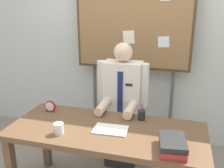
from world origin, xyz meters
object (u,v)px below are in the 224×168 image
(coffee_mug, at_px, (59,128))
(book_stack, at_px, (173,145))
(desk_clock, at_px, (50,107))
(desk, at_px, (106,138))
(person, at_px, (122,111))
(open_notebook, at_px, (111,130))
(pen_holder, at_px, (142,115))
(bulletin_board, at_px, (133,18))

(coffee_mug, bearing_deg, book_stack, -0.21)
(desk_clock, distance_m, coffee_mug, 0.48)
(desk, xyz_separation_m, person, (0.00, 0.59, 0.00))
(open_notebook, height_order, desk_clock, desk_clock)
(person, distance_m, coffee_mug, 0.87)
(desk, bearing_deg, desk_clock, 163.01)
(desk_clock, bearing_deg, coffee_mug, -53.13)
(person, xyz_separation_m, desk_clock, (-0.65, -0.39, 0.14))
(desk, distance_m, book_stack, 0.62)
(book_stack, distance_m, open_notebook, 0.56)
(coffee_mug, xyz_separation_m, pen_holder, (0.62, 0.44, 0.00))
(desk_clock, height_order, coffee_mug, desk_clock)
(desk_clock, bearing_deg, pen_holder, 3.69)
(bulletin_board, xyz_separation_m, pen_holder, (0.26, -0.83, -0.81))
(desk_clock, height_order, pen_holder, pen_holder)
(person, bearing_deg, desk, -90.00)
(desk_clock, distance_m, pen_holder, 0.91)
(person, height_order, book_stack, person)
(person, relative_size, book_stack, 4.56)
(book_stack, bearing_deg, coffee_mug, 179.79)
(book_stack, height_order, open_notebook, book_stack)
(open_notebook, distance_m, coffee_mug, 0.44)
(desk, distance_m, bulletin_board, 1.45)
(pen_holder, bearing_deg, book_stack, -55.70)
(desk, xyz_separation_m, book_stack, (0.57, -0.19, 0.14))
(person, relative_size, desk_clock, 12.38)
(pen_holder, bearing_deg, desk, -135.88)
(open_notebook, relative_size, desk_clock, 2.58)
(open_notebook, bearing_deg, coffee_mug, -157.22)
(person, bearing_deg, bulletin_board, 89.97)
(desk, distance_m, desk_clock, 0.69)
(person, distance_m, pen_holder, 0.45)
(book_stack, distance_m, desk_clock, 1.28)
(desk, distance_m, open_notebook, 0.11)
(person, distance_m, bulletin_board, 1.07)
(bulletin_board, distance_m, book_stack, 1.62)
(desk_clock, bearing_deg, desk, -16.99)
(desk, bearing_deg, pen_holder, 44.12)
(person, xyz_separation_m, book_stack, (0.57, -0.78, 0.14))
(desk, height_order, book_stack, book_stack)
(bulletin_board, bearing_deg, desk_clock, -125.93)
(person, relative_size, coffee_mug, 15.01)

